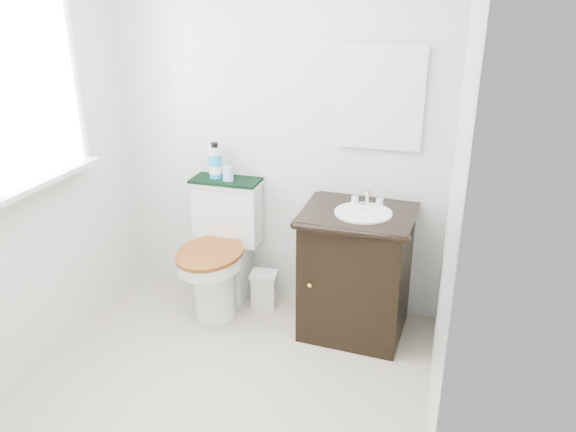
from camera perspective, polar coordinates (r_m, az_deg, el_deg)
The scene contains 13 objects.
floor at distance 3.17m, azimuth -7.68°, elevation -18.28°, with size 2.40×2.40×0.00m, color #B8AD94.
wall_back at distance 3.65m, azimuth -1.04°, elevation 8.64°, with size 2.40×2.40×0.00m, color silver.
wall_front at distance 1.67m, azimuth -26.74°, elevation -10.71°, with size 2.40×2.40×0.00m, color silver.
wall_right at distance 2.34m, azimuth 16.18°, elevation 0.08°, with size 2.40×2.40×0.00m, color silver.
window at distance 3.27m, azimuth -25.05°, elevation 11.36°, with size 0.02×0.70×0.90m, color white.
mirror at distance 3.44m, azimuth 9.33°, elevation 11.80°, with size 0.50×0.02×0.60m, color silver.
toilet at distance 3.83m, azimuth -6.75°, elevation -4.00°, with size 0.47×0.64×0.86m.
vanity at distance 3.51m, azimuth 6.94°, elevation -5.45°, with size 0.69×0.60×0.92m.
trash_bin at distance 3.89m, azimuth -2.44°, elevation -7.40°, with size 0.19×0.16×0.26m.
towel at distance 3.75m, azimuth -6.34°, elevation 3.63°, with size 0.46×0.22×0.02m, color black.
mouthwash_bottle at distance 3.75m, azimuth -7.40°, elevation 5.48°, with size 0.08×0.08×0.24m.
cup at distance 3.70m, azimuth -6.11°, elevation 4.31°, with size 0.07×0.07×0.09m, color #87B2DD.
soap_bar at distance 3.45m, azimuth 7.56°, elevation 1.20°, with size 0.06×0.04×0.02m, color #165F6C.
Camera 1 is at (1.06, -2.19, 2.04)m, focal length 35.00 mm.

